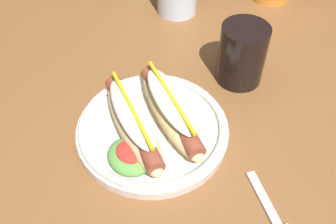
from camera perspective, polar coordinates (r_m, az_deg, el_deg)
dining_table at (r=0.74m, az=6.52°, el=-0.06°), size 1.33×1.08×0.74m
hot_dog_plate at (r=0.57m, az=-2.53°, el=-1.77°), size 0.23×0.23×0.08m
fork at (r=0.53m, az=15.63°, el=-15.06°), size 0.12×0.06×0.00m
soda_cup at (r=0.65m, az=11.14°, el=8.58°), size 0.08×0.08×0.11m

